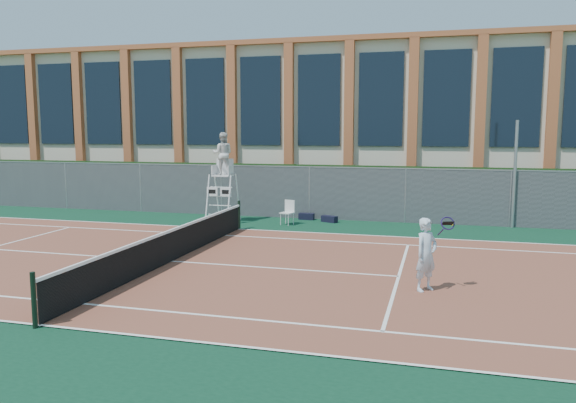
% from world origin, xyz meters
% --- Properties ---
extents(ground, '(120.00, 120.00, 0.00)m').
position_xyz_m(ground, '(0.00, 0.00, 0.00)').
color(ground, '#233814').
extents(apron, '(36.00, 20.00, 0.01)m').
position_xyz_m(apron, '(0.00, 1.00, 0.01)').
color(apron, '#0B311F').
rests_on(apron, ground).
extents(tennis_court, '(23.77, 10.97, 0.02)m').
position_xyz_m(tennis_court, '(0.00, 0.00, 0.02)').
color(tennis_court, brown).
rests_on(tennis_court, apron).
extents(tennis_net, '(0.10, 11.30, 1.10)m').
position_xyz_m(tennis_net, '(0.00, 0.00, 0.54)').
color(tennis_net, black).
rests_on(tennis_net, ground).
extents(fence, '(40.00, 0.06, 2.20)m').
position_xyz_m(fence, '(0.00, 8.80, 1.10)').
color(fence, '#595E60').
rests_on(fence, ground).
extents(hedge, '(40.00, 1.40, 2.20)m').
position_xyz_m(hedge, '(0.00, 10.00, 1.10)').
color(hedge, black).
rests_on(hedge, ground).
extents(building, '(45.00, 10.60, 8.22)m').
position_xyz_m(building, '(0.00, 17.95, 4.15)').
color(building, beige).
rests_on(building, ground).
extents(steel_pole, '(0.12, 0.12, 4.13)m').
position_xyz_m(steel_pole, '(10.09, 8.70, 2.07)').
color(steel_pole, '#9EA0A5').
rests_on(steel_pole, ground).
extents(umpire_chair, '(1.04, 1.59, 3.71)m').
position_xyz_m(umpire_chair, '(-1.21, 7.05, 2.71)').
color(umpire_chair, white).
rests_on(umpire_chair, ground).
extents(plastic_chair, '(0.57, 0.57, 0.98)m').
position_xyz_m(plastic_chair, '(1.53, 7.12, 0.58)').
color(plastic_chair, silver).
rests_on(plastic_chair, apron).
extents(sports_bag_near, '(0.65, 0.28, 0.27)m').
position_xyz_m(sports_bag_near, '(1.95, 8.48, 0.15)').
color(sports_bag_near, black).
rests_on(sports_bag_near, apron).
extents(sports_bag_far, '(0.71, 0.51, 0.26)m').
position_xyz_m(sports_bag_far, '(3.01, 8.10, 0.14)').
color(sports_bag_far, black).
rests_on(sports_bag_far, apron).
extents(tennis_player, '(1.00, 0.81, 1.73)m').
position_xyz_m(tennis_player, '(7.09, -1.12, 0.89)').
color(tennis_player, silver).
rests_on(tennis_player, tennis_court).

